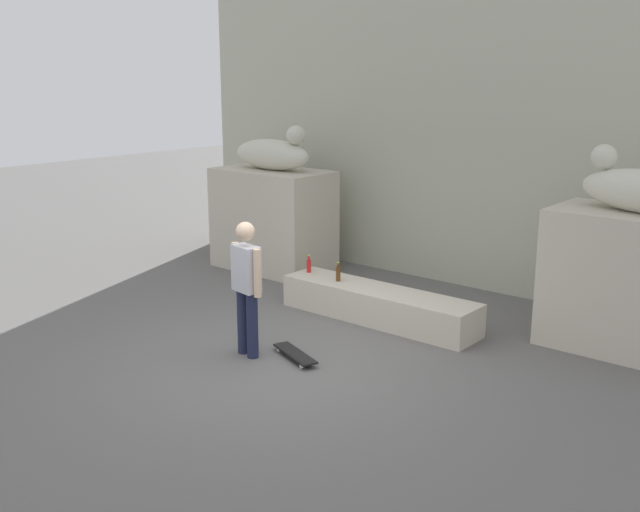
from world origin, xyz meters
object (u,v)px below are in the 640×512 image
(skateboard, at_px, (295,354))
(statue_reclining_left, at_px, (274,153))
(bottle_brown, at_px, (338,273))
(bottle_red, at_px, (309,265))
(skater, at_px, (247,283))

(skateboard, bearing_deg, statue_reclining_left, -22.90)
(statue_reclining_left, xyz_separation_m, bottle_brown, (2.32, -1.14, -1.46))
(bottle_red, bearing_deg, statue_reclining_left, 148.09)
(skateboard, relative_size, bottle_red, 3.10)
(skater, xyz_separation_m, bottle_brown, (-0.22, 2.04, -0.35))
(skater, bearing_deg, bottle_brown, -74.37)
(skater, bearing_deg, skateboard, -143.25)
(statue_reclining_left, distance_m, bottle_brown, 2.97)
(skateboard, distance_m, bottle_brown, 1.98)
(bottle_red, bearing_deg, bottle_brown, -7.70)
(skater, distance_m, skateboard, 1.04)
(statue_reclining_left, distance_m, skateboard, 4.66)
(bottle_red, height_order, bottle_brown, bottle_brown)
(statue_reclining_left, bearing_deg, bottle_brown, -26.28)
(statue_reclining_left, xyz_separation_m, bottle_red, (1.69, -1.05, -1.47))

